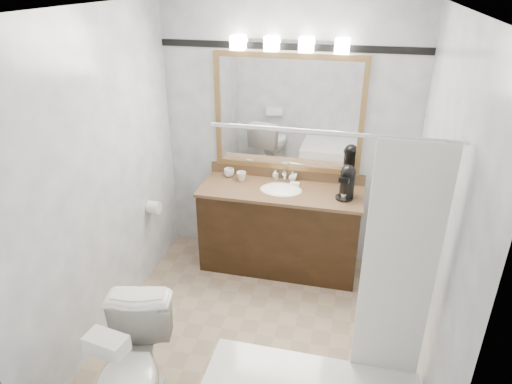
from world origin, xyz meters
TOP-DOWN VIEW (x-y plane):
  - room at (0.00, 0.00)m, footprint 2.42×2.62m
  - vanity at (0.00, 1.02)m, footprint 1.53×0.58m
  - mirror at (0.00, 1.28)m, footprint 1.40×0.04m
  - vanity_light_bar at (0.00, 1.23)m, footprint 1.02×0.14m
  - accent_stripe at (0.00, 1.29)m, footprint 2.40×0.01m
  - tp_roll at (-1.14, 0.66)m, footprint 0.11×0.12m
  - toilet at (-0.59, -0.92)m, footprint 0.59×0.84m
  - tissue_box at (-0.59, -1.12)m, footprint 0.26×0.17m
  - coffee_maker at (0.60, 1.00)m, footprint 0.16×0.20m
  - cup_left at (-0.56, 1.20)m, footprint 0.11×0.11m
  - cup_right at (-0.41, 1.13)m, footprint 0.10×0.10m
  - soap_bottle_a at (-0.10, 1.23)m, footprint 0.05×0.05m
  - soap_bottle_b at (0.07, 1.23)m, footprint 0.07×0.07m
  - soap_bar at (0.11, 1.13)m, footprint 0.09×0.06m

SIDE VIEW (x-z plane):
  - toilet at x=-0.59m, z-range 0.00..0.78m
  - vanity at x=0.00m, z-range -0.04..0.93m
  - tp_roll at x=-1.14m, z-range 0.64..0.76m
  - tissue_box at x=-0.59m, z-range 0.78..0.88m
  - soap_bar at x=0.11m, z-range 0.85..0.88m
  - cup_left at x=-0.56m, z-range 0.85..0.93m
  - cup_right at x=-0.41m, z-range 0.85..0.94m
  - soap_bottle_b at x=0.07m, z-range 0.85..0.94m
  - soap_bottle_a at x=-0.10m, z-range 0.85..0.95m
  - coffee_maker at x=0.60m, z-range 0.85..1.16m
  - room at x=0.00m, z-range -0.01..2.51m
  - mirror at x=0.00m, z-range 0.95..2.05m
  - accent_stripe at x=0.00m, z-range 2.07..2.13m
  - vanity_light_bar at x=0.00m, z-range 2.07..2.19m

